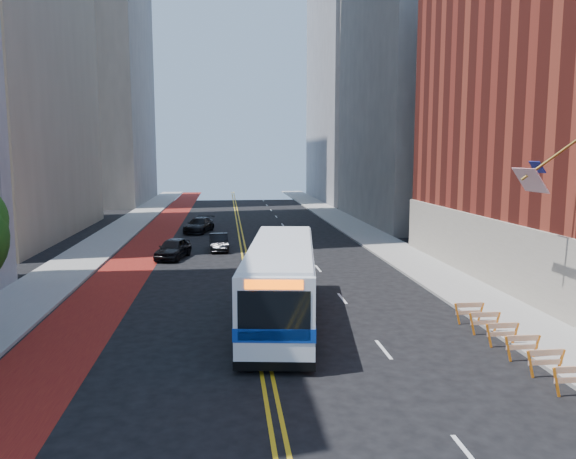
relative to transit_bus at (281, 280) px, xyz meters
The scene contains 14 objects.
ground 10.63m from the transit_bus, 96.31° to the right, with size 160.00×160.00×0.00m, color black.
sidewalk_left 23.68m from the transit_bus, 123.85° to the left, with size 4.00×140.00×0.15m, color gray.
sidewalk_right 22.48m from the transit_bus, 61.04° to the left, with size 4.00×140.00×0.15m, color gray.
bus_lane_paint 21.76m from the transit_bus, 115.26° to the left, with size 3.60×140.00×0.01m, color maroon.
center_line_inner 19.74m from the transit_bus, 93.88° to the left, with size 0.14×140.00×0.01m, color gold.
center_line_outer 19.72m from the transit_bus, 92.83° to the left, with size 0.14×140.00×0.01m, color gold.
lane_dashes 27.91m from the transit_bus, 82.47° to the left, with size 0.14×98.20×0.01m.
midrise_right_near 47.11m from the transit_bus, 59.84° to the left, with size 18.00×26.00×40.00m, color slate.
midrise_right_far 75.81m from the transit_bus, 71.33° to the left, with size 20.00×28.00×55.00m, color gray.
construction_barriers 11.02m from the transit_bus, 39.52° to the right, with size 1.42×10.91×1.00m.
transit_bus is the anchor object (origin of this frame).
car_a 17.68m from the transit_bus, 111.45° to the left, with size 1.80×4.48×1.53m, color black.
car_b 19.94m from the transit_bus, 99.06° to the left, with size 1.42×4.06×1.34m, color black.
car_c 30.88m from the transit_bus, 99.70° to the left, with size 2.04×5.02×1.46m, color black.
Camera 1 is at (-1.34, -14.91, 7.72)m, focal length 35.00 mm.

